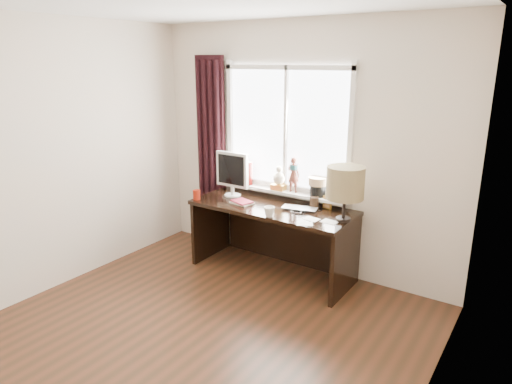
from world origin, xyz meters
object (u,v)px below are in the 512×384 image
Objects in this scene: mug at (269,211)px; laptop at (300,209)px; red_cup at (197,195)px; table_lamp at (345,183)px; desk at (277,225)px; monitor at (232,172)px.

laptop is at bearing 66.49° from mug.
red_cup is (-1.10, -0.30, 0.04)m from laptop.
table_lamp is (1.59, 0.25, 0.31)m from red_cup.
red_cup is (-0.95, 0.04, -0.00)m from mug.
desk is (-0.15, 0.40, -0.30)m from mug.
desk is 1.00m from table_lamp.
laptop is 0.68× the size of table_lamp.
desk is at bearing 172.06° from table_lamp.
monitor is (-0.56, -0.04, 0.52)m from desk.
mug is at bearing -69.37° from desk.
mug is 0.20× the size of table_lamp.
red_cup is at bearing -177.68° from laptop.
laptop is at bearing -1.02° from monitor.
monitor reaches higher than laptop.
laptop is at bearing 15.37° from red_cup.
red_cup is 1.64m from table_lamp.
table_lamp reaches higher than mug.
red_cup is at bearing 177.62° from mug.
laptop is 0.40m from desk.
table_lamp reaches higher than red_cup.
red_cup is 0.46m from monitor.
laptop is at bearing 173.69° from table_lamp.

